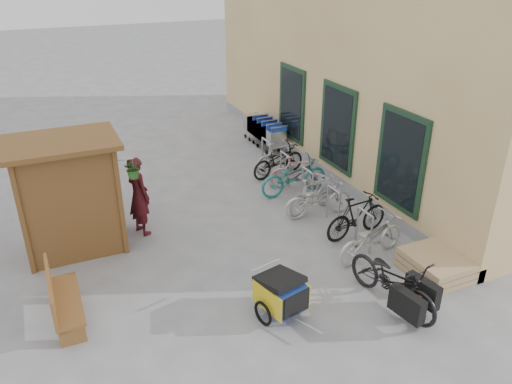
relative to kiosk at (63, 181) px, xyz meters
name	(u,v)px	position (x,y,z in m)	size (l,w,h in m)	color
ground	(264,273)	(3.28, -2.47, -1.55)	(80.00, 80.00, 0.00)	#98989A
building	(403,36)	(9.77, 2.03, 1.94)	(6.07, 13.00, 7.00)	#DEC27F
kiosk	(63,181)	(0.00, 0.00, 0.00)	(2.49, 1.65, 2.40)	brown
bike_rack	(307,183)	(5.58, -0.07, -1.04)	(0.05, 5.35, 0.86)	#A5A8AD
pallet_stack	(436,265)	(6.28, -3.87, -1.34)	(1.00, 1.20, 0.40)	tan
bench	(61,298)	(-0.40, -2.40, -1.06)	(0.46, 1.53, 0.97)	brown
shopping_carts	(264,129)	(6.28, 3.98, -0.97)	(0.55, 2.20, 0.99)	silver
child_trailer	(281,292)	(3.01, -3.71, -1.09)	(0.91, 1.44, 0.83)	navy
cargo_bike	(394,281)	(4.91, -4.28, -1.04)	(0.98, 2.04, 1.03)	black
person_kiosk	(139,196)	(1.47, 0.09, -0.66)	(0.65, 0.43, 1.79)	maroon
bike_0	(371,238)	(5.48, -2.85, -1.10)	(0.60, 1.73, 0.91)	#B8B8B4
bike_1	(357,216)	(5.72, -2.01, -1.06)	(0.46, 1.64, 0.98)	black
bike_2	(318,199)	(5.43, -0.85, -1.11)	(0.59, 1.70, 0.89)	#B8B8B4
bike_3	(312,194)	(5.42, -0.60, -1.10)	(0.43, 1.51, 0.91)	#A9A8AD
bike_4	(294,176)	(5.49, 0.46, -1.07)	(0.65, 1.85, 0.97)	#1E7B73
bike_5	(298,172)	(5.76, 0.74, -1.10)	(0.42, 1.50, 0.90)	#CD8494
bike_6	(278,160)	(5.66, 1.70, -1.11)	(0.59, 1.70, 0.89)	black
bike_7	(278,157)	(5.75, 1.89, -1.09)	(0.43, 1.52, 0.91)	#B8B8B4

